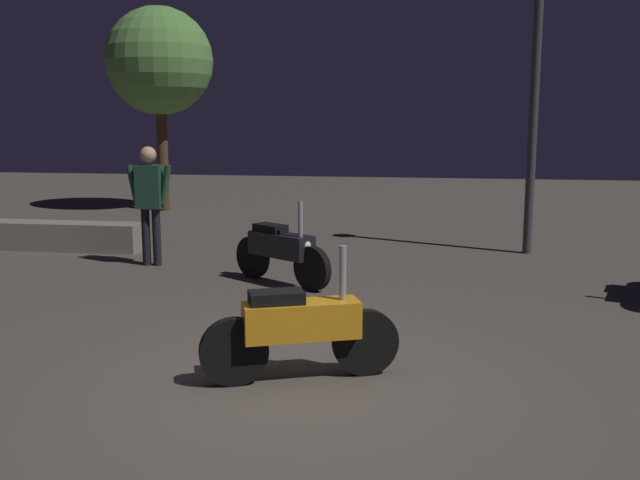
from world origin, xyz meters
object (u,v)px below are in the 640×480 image
Objects in this scene: person_rider_beside at (150,195)px; streetlamp_near at (536,69)px; motorcycle_black_parked_right at (281,250)px; motorcycle_orange_foreground at (300,328)px.

person_rider_beside is 0.39× the size of streetlamp_near.
motorcycle_black_parked_right is 4.95m from streetlamp_near.
streetlamp_near is at bearing 45.55° from motorcycle_orange_foreground.
motorcycle_black_parked_right is at bearing -114.68° from person_rider_beside.
motorcycle_orange_foreground is 0.92× the size of person_rider_beside.
motorcycle_orange_foreground and motorcycle_black_parked_right have the same top height.
motorcycle_black_parked_right is 0.33× the size of streetlamp_near.
streetlamp_near is at bearing 72.20° from motorcycle_black_parked_right.
streetlamp_near is at bearing -74.13° from person_rider_beside.
person_rider_beside is (-2.10, 0.86, 0.59)m from motorcycle_black_parked_right.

